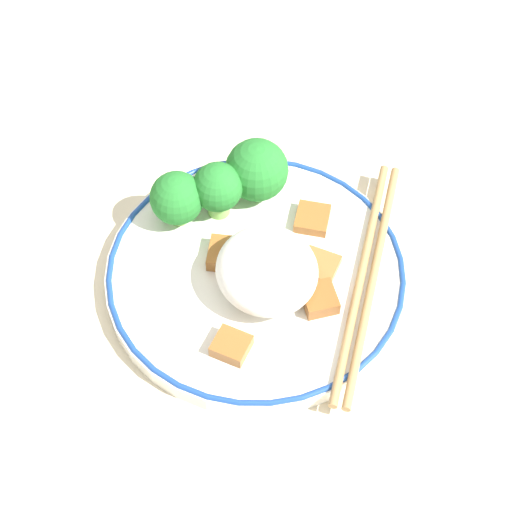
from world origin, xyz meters
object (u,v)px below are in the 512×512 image
at_px(plate, 256,274).
at_px(broccoli_back_right, 177,199).
at_px(chopsticks, 367,277).
at_px(broccoli_back_left, 257,170).
at_px(broccoli_back_center, 219,188).

bearing_deg(plate, broccoli_back_right, 113.21).
relative_size(plate, broccoli_back_right, 4.96).
bearing_deg(plate, chopsticks, -33.48).
height_order(broccoli_back_left, chopsticks, broccoli_back_left).
xyz_separation_m(plate, broccoli_back_right, (-0.03, 0.08, 0.03)).
distance_m(broccoli_back_left, chopsticks, 0.13).
xyz_separation_m(broccoli_back_left, broccoli_back_right, (-0.07, 0.01, -0.00)).
xyz_separation_m(broccoli_back_left, broccoli_back_center, (-0.04, -0.00, 0.00)).
height_order(broccoli_back_center, broccoli_back_right, broccoli_back_center).
xyz_separation_m(plate, chopsticks, (0.08, -0.05, 0.01)).
xyz_separation_m(broccoli_back_center, broccoli_back_right, (-0.04, 0.01, -0.00)).
relative_size(broccoli_back_center, chopsticks, 0.28).
relative_size(broccoli_back_left, chopsticks, 0.30).
height_order(broccoli_back_left, broccoli_back_right, broccoli_back_left).
bearing_deg(chopsticks, broccoli_back_center, 122.03).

